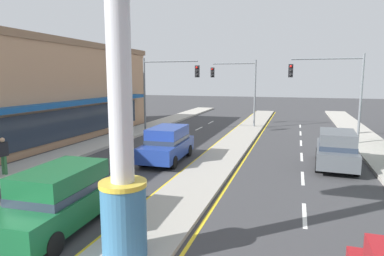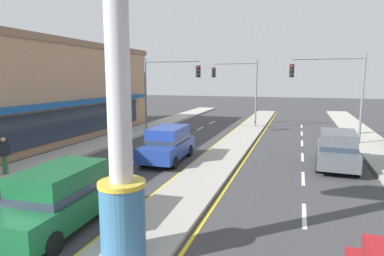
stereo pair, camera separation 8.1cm
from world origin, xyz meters
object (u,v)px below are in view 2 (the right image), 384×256
object	(u,v)px
district_sign	(118,87)
storefront_left	(10,92)
traffic_light_right_side	(335,83)
pedestrian_near_kerb	(4,153)
suv_near_left_lane	(168,143)
suv_far_right_lane	(337,149)
suv_near_right_lane	(59,197)
traffic_light_left_side	(165,82)
traffic_light_median_far	(240,82)

from	to	relation	value
district_sign	storefront_left	world-z (taller)	district_sign
traffic_light_right_side	pedestrian_near_kerb	bearing A→B (deg)	-138.81
district_sign	suv_near_left_lane	xyz separation A→B (m)	(-2.78, 9.93, -3.40)
pedestrian_near_kerb	suv_far_right_lane	bearing A→B (deg)	24.12
traffic_light_right_side	pedestrian_near_kerb	world-z (taller)	traffic_light_right_side
district_sign	suv_near_left_lane	world-z (taller)	district_sign
district_sign	pedestrian_near_kerb	bearing A→B (deg)	152.12
suv_near_right_lane	pedestrian_near_kerb	world-z (taller)	pedestrian_near_kerb
suv_far_right_lane	traffic_light_left_side	bearing A→B (deg)	150.38
storefront_left	traffic_light_left_side	size ratio (longest dim) A/B	4.25
traffic_light_right_side	suv_far_right_lane	size ratio (longest dim) A/B	1.32
district_sign	traffic_light_left_side	world-z (taller)	district_sign
suv_near_left_lane	pedestrian_near_kerb	xyz separation A→B (m)	(-5.97, -5.31, 0.17)
traffic_light_left_side	suv_far_right_lane	world-z (taller)	traffic_light_left_side
storefront_left	traffic_light_median_far	xyz separation A→B (m)	(13.86, 12.60, 0.56)
storefront_left	suv_far_right_lane	distance (m)	21.29
suv_near_right_lane	suv_near_left_lane	xyz separation A→B (m)	(0.00, 8.89, 0.00)
storefront_left	traffic_light_median_far	bearing A→B (deg)	42.27
suv_near_left_lane	suv_far_right_lane	bearing A→B (deg)	8.56
suv_far_right_lane	suv_near_left_lane	world-z (taller)	same
storefront_left	traffic_light_median_far	world-z (taller)	storefront_left
pedestrian_near_kerb	traffic_light_median_far	bearing A→B (deg)	68.52
pedestrian_near_kerb	storefront_left	bearing A→B (deg)	133.57
traffic_light_right_side	suv_near_left_lane	distance (m)	12.53
traffic_light_left_side	suv_near_right_lane	bearing A→B (deg)	-78.29
traffic_light_left_side	suv_far_right_lane	distance (m)	14.67
traffic_light_median_far	suv_far_right_lane	distance (m)	14.88
storefront_left	traffic_light_right_side	size ratio (longest dim) A/B	4.25
storefront_left	suv_near_left_lane	xyz separation A→B (m)	(12.27, -1.32, -2.66)
suv_near_right_lane	district_sign	bearing A→B (deg)	-20.61
pedestrian_near_kerb	suv_near_right_lane	bearing A→B (deg)	-30.98
traffic_light_left_side	pedestrian_near_kerb	xyz separation A→B (m)	(-2.39, -13.71, -3.09)
storefront_left	traffic_light_right_side	xyz separation A→B (m)	(21.41, 6.60, 0.61)
district_sign	suv_near_left_lane	bearing A→B (deg)	105.63
traffic_light_right_side	suv_near_left_lane	bearing A→B (deg)	-139.11
suv_near_right_lane	suv_far_right_lane	size ratio (longest dim) A/B	0.99
traffic_light_left_side	traffic_light_right_side	xyz separation A→B (m)	(12.72, -0.48, 0.00)
suv_near_right_lane	suv_far_right_lane	distance (m)	13.52
traffic_light_left_side	pedestrian_near_kerb	bearing A→B (deg)	-99.87
district_sign	traffic_light_median_far	bearing A→B (deg)	92.84
district_sign	traffic_light_right_side	xyz separation A→B (m)	(6.36, 17.85, -0.14)
traffic_light_median_far	pedestrian_near_kerb	world-z (taller)	traffic_light_median_far
district_sign	suv_far_right_lane	distance (m)	13.24
suv_near_right_lane	pedestrian_near_kerb	size ratio (longest dim) A/B	2.71
traffic_light_left_side	district_sign	bearing A→B (deg)	-70.86
suv_near_right_lane	storefront_left	bearing A→B (deg)	140.25
storefront_left	district_sign	bearing A→B (deg)	-36.78
traffic_light_right_side	suv_far_right_lane	xyz separation A→B (m)	(-0.29, -6.58, -3.26)
district_sign	storefront_left	bearing A→B (deg)	143.22
traffic_light_median_far	suv_near_right_lane	size ratio (longest dim) A/B	1.33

